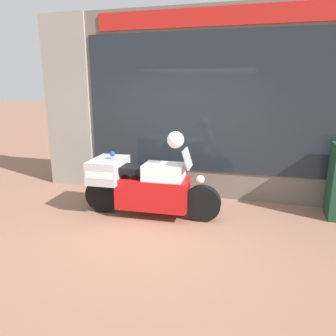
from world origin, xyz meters
name	(u,v)px	position (x,y,z in m)	size (l,w,h in m)	color
ground_plane	(156,232)	(0.00, 0.00, 0.00)	(60.00, 60.00, 0.00)	#8E604C
shop_building	(165,105)	(-0.45, 2.00, 1.80)	(6.13, 0.55, 3.58)	#6B6056
window_display	(207,171)	(0.44, 2.03, 0.47)	(4.65, 0.30, 1.99)	slate
paramedic_motorcycle	(142,184)	(-0.43, 0.56, 0.56)	(2.38, 0.81, 1.21)	black
white_helmet	(176,140)	(0.15, 0.59, 1.35)	(0.27, 0.27, 0.27)	white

